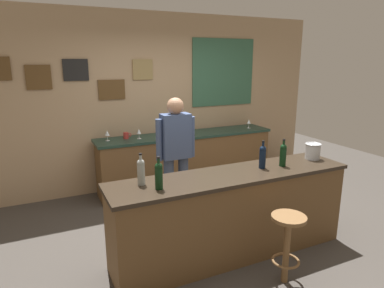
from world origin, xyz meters
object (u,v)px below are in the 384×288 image
at_px(wine_bottle_b, 159,175).
at_px(wine_glass_a, 107,133).
at_px(ice_bucket, 313,151).
at_px(wine_glass_b, 139,132).
at_px(wine_glass_c, 249,122).
at_px(coffee_mug, 126,135).
at_px(bartender, 176,152).
at_px(wine_bottle_d, 283,154).
at_px(bar_stool, 287,238).
at_px(wine_bottle_a, 141,171).
at_px(wine_bottle_c, 263,156).

xyz_separation_m(wine_bottle_b, wine_glass_a, (-0.02, 2.18, -0.05)).
distance_m(ice_bucket, wine_glass_b, 2.51).
relative_size(wine_glass_c, coffee_mug, 1.24).
xyz_separation_m(wine_glass_b, wine_glass_c, (1.98, -0.02, 0.00)).
bearing_deg(bartender, wine_glass_a, 119.22).
xyz_separation_m(ice_bucket, coffee_mug, (-1.71, 2.07, -0.07)).
relative_size(wine_bottle_b, wine_bottle_d, 1.00).
relative_size(bartender, wine_glass_b, 10.45).
xyz_separation_m(bar_stool, wine_bottle_a, (-1.16, 0.74, 0.60)).
height_order(bar_stool, wine_glass_b, wine_glass_b).
bearing_deg(bartender, wine_bottle_a, -129.06).
distance_m(bar_stool, coffee_mug, 2.92).
distance_m(wine_bottle_c, wine_glass_a, 2.43).
relative_size(bartender, wine_bottle_d, 5.29).
xyz_separation_m(wine_bottle_c, wine_glass_a, (-1.24, 2.08, -0.05)).
bearing_deg(wine_glass_c, wine_glass_b, 179.48).
bearing_deg(wine_bottle_c, wine_bottle_d, -7.82).
xyz_separation_m(bartender, ice_bucket, (1.37, -0.93, 0.08)).
height_order(wine_bottle_d, wine_glass_a, wine_bottle_d).
xyz_separation_m(bar_stool, wine_glass_c, (1.37, 2.66, 0.55)).
bearing_deg(wine_bottle_d, ice_bucket, 7.56).
relative_size(wine_bottle_d, wine_glass_b, 1.97).
distance_m(wine_bottle_a, ice_bucket, 2.09).
bearing_deg(wine_glass_b, wine_bottle_b, -101.69).
xyz_separation_m(wine_bottle_b, wine_bottle_c, (1.22, 0.10, 0.00)).
bearing_deg(wine_glass_b, wine_bottle_d, -63.20).
bearing_deg(wine_glass_a, bartender, -60.78).
bearing_deg(wine_glass_a, wine_bottle_c, -59.15).
bearing_deg(wine_bottle_a, wine_glass_b, 74.15).
distance_m(bartender, ice_bucket, 1.66).
height_order(wine_bottle_b, wine_bottle_d, same).
bearing_deg(bartender, ice_bucket, -34.09).
distance_m(wine_bottle_a, wine_glass_b, 2.01).
relative_size(wine_glass_a, coffee_mug, 1.24).
distance_m(wine_bottle_a, wine_glass_a, 2.01).
bearing_deg(bar_stool, wine_bottle_b, 151.84).
height_order(wine_bottle_a, wine_glass_a, wine_bottle_a).
distance_m(wine_bottle_d, wine_glass_b, 2.29).
bearing_deg(coffee_mug, ice_bucket, -50.44).
height_order(bar_stool, wine_bottle_d, wine_bottle_d).
distance_m(wine_bottle_b, wine_glass_b, 2.16).
bearing_deg(wine_bottle_a, ice_bucket, -1.19).
bearing_deg(wine_bottle_d, bartender, 131.07).
distance_m(wine_glass_a, wine_glass_b, 0.47).
bearing_deg(wine_glass_a, coffee_mug, 4.44).
height_order(wine_bottle_d, coffee_mug, wine_bottle_d).
relative_size(bartender, wine_bottle_a, 5.29).
xyz_separation_m(wine_bottle_b, wine_bottle_d, (1.47, 0.07, 0.00)).
xyz_separation_m(wine_bottle_a, coffee_mug, (0.37, 2.03, -0.11)).
relative_size(wine_bottle_b, wine_glass_b, 1.97).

